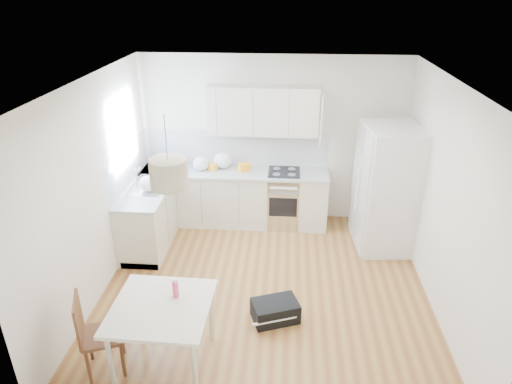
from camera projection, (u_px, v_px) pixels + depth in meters
floor at (265, 288)px, 6.02m from camera, size 4.20×4.20×0.00m
ceiling at (267, 83)px, 4.87m from camera, size 4.20×4.20×0.00m
wall_back at (273, 140)px, 7.34m from camera, size 4.20×0.00×4.20m
wall_left at (95, 191)px, 5.59m from camera, size 0.00×4.20×4.20m
wall_right at (445, 202)px, 5.31m from camera, size 0.00×4.20×4.20m
window_glassblock at (123, 131)px, 6.46m from camera, size 0.02×1.00×1.00m
cabinets_back at (235, 198)px, 7.50m from camera, size 3.00×0.60×0.88m
cabinets_left at (153, 212)px, 7.04m from camera, size 0.60×1.80×0.88m
counter_back at (234, 172)px, 7.30m from camera, size 3.02×0.64×0.04m
counter_left at (150, 185)px, 6.84m from camera, size 0.64×1.82×0.04m
backsplash_back at (236, 148)px, 7.44m from camera, size 3.00×0.01×0.58m
backsplash_left at (129, 165)px, 6.73m from camera, size 0.01×1.80×0.58m
upper_cabinets at (263, 111)px, 6.99m from camera, size 1.70×0.32×0.75m
range_oven at (283, 199)px, 7.45m from camera, size 0.50×0.61×0.88m
sink at (149, 186)px, 6.79m from camera, size 0.50×0.80×0.16m
refrigerator at (387, 189)px, 6.66m from camera, size 0.96×1.00×1.86m
dining_table at (162, 312)px, 4.56m from camera, size 1.00×1.00×0.77m
dining_chair at (102, 333)px, 4.61m from camera, size 0.50×0.50×0.92m
drink_bottle at (175, 287)px, 4.62m from camera, size 0.08×0.08×0.22m
gym_bag at (275, 311)px, 5.43m from camera, size 0.62×0.51×0.25m
pendant_lamp at (169, 173)px, 3.95m from camera, size 0.35×0.35×0.26m
grocery_bag_a at (174, 161)px, 7.33m from camera, size 0.28×0.24×0.25m
grocery_bag_b at (201, 164)px, 7.27m from camera, size 0.25×0.22×0.23m
grocery_bag_c at (223, 161)px, 7.35m from camera, size 0.29×0.25×0.26m
grocery_bag_d at (160, 172)px, 6.98m from camera, size 0.23×0.19×0.21m
grocery_bag_e at (148, 184)px, 6.56m from camera, size 0.26×0.22×0.23m
snack_orange at (244, 167)px, 7.28m from camera, size 0.21×0.19×0.12m
snack_yellow at (212, 167)px, 7.31m from camera, size 0.19×0.18×0.11m
snack_red at (182, 166)px, 7.34m from camera, size 0.17×0.13×0.10m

